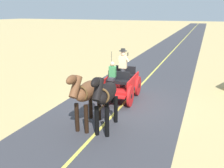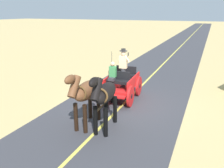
# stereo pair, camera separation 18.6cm
# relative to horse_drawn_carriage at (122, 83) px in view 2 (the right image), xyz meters

# --- Properties ---
(ground_plane) EXTENTS (200.00, 200.00, 0.00)m
(ground_plane) POSITION_rel_horse_drawn_carriage_xyz_m (-0.32, 0.43, -0.82)
(ground_plane) COLOR tan
(road_surface) EXTENTS (5.40, 160.00, 0.01)m
(road_surface) POSITION_rel_horse_drawn_carriage_xyz_m (-0.32, 0.43, -0.81)
(road_surface) COLOR #38383D
(road_surface) RESTS_ON ground
(road_centre_stripe) EXTENTS (0.12, 160.00, 0.00)m
(road_centre_stripe) POSITION_rel_horse_drawn_carriage_xyz_m (-0.32, 0.43, -0.81)
(road_centre_stripe) COLOR #DBCC4C
(road_centre_stripe) RESTS_ON road_surface
(horse_drawn_carriage) EXTENTS (1.54, 4.52, 2.50)m
(horse_drawn_carriage) POSITION_rel_horse_drawn_carriage_xyz_m (0.00, 0.00, 0.00)
(horse_drawn_carriage) COLOR red
(horse_drawn_carriage) RESTS_ON ground
(horse_near_side) EXTENTS (0.72, 2.14, 2.21)m
(horse_near_side) POSITION_rel_horse_drawn_carriage_xyz_m (-0.53, 3.00, 0.51)
(horse_near_side) COLOR black
(horse_near_side) RESTS_ON ground
(horse_off_side) EXTENTS (0.60, 2.13, 2.21)m
(horse_off_side) POSITION_rel_horse_drawn_carriage_xyz_m (0.19, 3.05, 0.51)
(horse_off_side) COLOR brown
(horse_off_side) RESTS_ON ground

